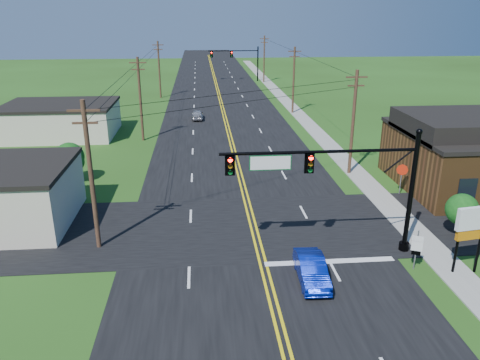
{
  "coord_description": "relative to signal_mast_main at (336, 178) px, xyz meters",
  "views": [
    {
      "loc": [
        -3.15,
        -16.0,
        13.55
      ],
      "look_at": [
        -0.89,
        10.0,
        4.07
      ],
      "focal_mm": 35.0,
      "sensor_mm": 36.0,
      "label": 1
    }
  ],
  "objects": [
    {
      "name": "utility_pole_right_a",
      "position": [
        5.46,
        14.0,
        -0.03
      ],
      "size": [
        1.8,
        0.28,
        9.0
      ],
      "color": "#372719",
      "rests_on": "ground"
    },
    {
      "name": "signal_mast_far",
      "position": [
        0.1,
        72.0,
        -0.2
      ],
      "size": [
        10.98,
        0.6,
        7.48
      ],
      "color": "black",
      "rests_on": "ground"
    },
    {
      "name": "utility_pole_left_a",
      "position": [
        -13.84,
        2.0,
        -0.03
      ],
      "size": [
        1.8,
        0.28,
        9.0
      ],
      "color": "#372719",
      "rests_on": "ground"
    },
    {
      "name": "road_main",
      "position": [
        -4.34,
        42.0,
        -4.73
      ],
      "size": [
        16.0,
        220.0,
        0.04
      ],
      "primitive_type": "cube",
      "color": "black",
      "rests_on": "ground"
    },
    {
      "name": "cream_bldg_far",
      "position": [
        -23.34,
        30.0,
        -2.89
      ],
      "size": [
        12.2,
        9.2,
        3.7
      ],
      "color": "beige",
      "rests_on": "ground"
    },
    {
      "name": "utility_pole_left_c",
      "position": [
        -13.84,
        54.0,
        -0.03
      ],
      "size": [
        1.8,
        0.28,
        9.0
      ],
      "color": "#372719",
      "rests_on": "ground"
    },
    {
      "name": "shrub_corner",
      "position": [
        8.66,
        1.5,
        -2.9
      ],
      "size": [
        2.0,
        2.0,
        2.86
      ],
      "color": "#372719",
      "rests_on": "ground"
    },
    {
      "name": "tree_left",
      "position": [
        -18.34,
        14.0,
        -2.59
      ],
      "size": [
        2.4,
        2.4,
        3.37
      ],
      "color": "#372719",
      "rests_on": "ground"
    },
    {
      "name": "utility_pole_right_b",
      "position": [
        5.46,
        40.0,
        -0.03
      ],
      "size": [
        1.8,
        0.28,
        9.0
      ],
      "color": "#372719",
      "rests_on": "ground"
    },
    {
      "name": "road_cross",
      "position": [
        -4.34,
        4.0,
        -4.73
      ],
      "size": [
        70.0,
        10.0,
        0.04
      ],
      "primitive_type": "cube",
      "color": "black",
      "rests_on": "ground"
    },
    {
      "name": "blue_car",
      "position": [
        -1.86,
        -2.86,
        -4.09
      ],
      "size": [
        1.52,
        4.02,
        1.31
      ],
      "primitive_type": "imported",
      "rotation": [
        0.0,
        0.0,
        -0.03
      ],
      "color": "#071B9B",
      "rests_on": "ground"
    },
    {
      "name": "pylon_sign",
      "position": [
        6.7,
        -2.71,
        -1.92
      ],
      "size": [
        1.9,
        0.54,
        3.88
      ],
      "rotation": [
        0.0,
        0.0,
        0.15
      ],
      "color": "black",
      "rests_on": "ground"
    },
    {
      "name": "sidewalk",
      "position": [
        6.16,
        32.0,
        -4.71
      ],
      "size": [
        2.0,
        160.0,
        0.08
      ],
      "primitive_type": "cube",
      "color": "gray",
      "rests_on": "ground"
    },
    {
      "name": "stop_sign",
      "position": [
        7.91,
        8.84,
        -2.98
      ],
      "size": [
        0.81,
        0.41,
        2.46
      ],
      "rotation": [
        0.0,
        0.0,
        -0.44
      ],
      "color": "slate",
      "rests_on": "ground"
    },
    {
      "name": "tree_right_back",
      "position": [
        11.66,
        18.0,
        -2.15
      ],
      "size": [
        3.0,
        3.0,
        4.1
      ],
      "color": "#372719",
      "rests_on": "ground"
    },
    {
      "name": "signal_mast_main",
      "position": [
        0.0,
        0.0,
        0.0
      ],
      "size": [
        11.3,
        0.6,
        7.48
      ],
      "color": "black",
      "rests_on": "ground"
    },
    {
      "name": "utility_pole_right_c",
      "position": [
        5.46,
        70.0,
        -0.03
      ],
      "size": [
        1.8,
        0.28,
        9.0
      ],
      "color": "#372719",
      "rests_on": "ground"
    },
    {
      "name": "ground",
      "position": [
        -4.34,
        -8.0,
        -4.75
      ],
      "size": [
        260.0,
        260.0,
        0.0
      ],
      "primitive_type": "plane",
      "color": "#224012",
      "rests_on": "ground"
    },
    {
      "name": "utility_pole_left_b",
      "position": [
        -13.84,
        27.0,
        -0.03
      ],
      "size": [
        1.8,
        0.28,
        9.0
      ],
      "color": "#372719",
      "rests_on": "ground"
    },
    {
      "name": "distant_car",
      "position": [
        -7.8,
        36.99,
        -4.13
      ],
      "size": [
        1.53,
        3.66,
        1.24
      ],
      "primitive_type": "imported",
      "rotation": [
        0.0,
        0.0,
        3.12
      ],
      "color": "#A3A3A7",
      "rests_on": "ground"
    },
    {
      "name": "route_sign",
      "position": [
        4.11,
        -2.17,
        -3.37
      ],
      "size": [
        0.55,
        0.27,
        2.37
      ],
      "rotation": [
        0.0,
        0.0,
        -0.42
      ],
      "color": "slate",
      "rests_on": "ground"
    }
  ]
}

